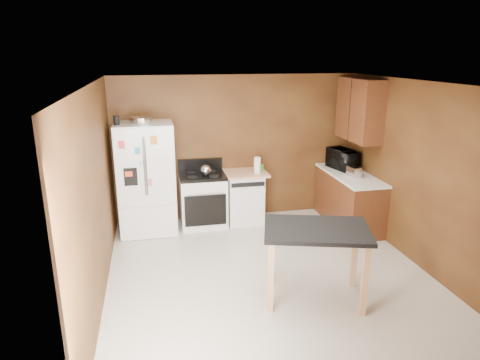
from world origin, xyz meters
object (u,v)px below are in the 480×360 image
object	(u,v)px
roasting_pan	(141,120)
toaster	(354,172)
dishwasher	(244,196)
paper_towel	(257,165)
kettle	(206,170)
microwave	(342,160)
gas_range	(203,199)
refrigerator	(147,178)
pen_cup	(117,120)
green_canister	(261,167)
island	(316,239)

from	to	relation	value
roasting_pan	toaster	xyz separation A→B (m)	(3.33, -0.62, -0.86)
dishwasher	paper_towel	bearing A→B (deg)	-23.53
kettle	paper_towel	distance (m)	0.88
toaster	microwave	bearing A→B (deg)	77.00
microwave	gas_range	size ratio (longest dim) A/B	0.52
refrigerator	microwave	bearing A→B (deg)	-1.26
roasting_pan	microwave	world-z (taller)	roasting_pan
pen_cup	microwave	distance (m)	3.82
pen_cup	microwave	bearing A→B (deg)	0.58
roasting_pan	refrigerator	distance (m)	0.95
paper_towel	refrigerator	world-z (taller)	refrigerator
toaster	refrigerator	bearing A→B (deg)	160.55
roasting_pan	paper_towel	size ratio (longest dim) A/B	1.36
roasting_pan	dishwasher	world-z (taller)	roasting_pan
green_canister	kettle	bearing A→B (deg)	-168.99
kettle	paper_towel	size ratio (longest dim) A/B	0.67
kettle	dishwasher	world-z (taller)	kettle
pen_cup	paper_towel	world-z (taller)	pen_cup
refrigerator	roasting_pan	bearing A→B (deg)	131.26
paper_towel	green_canister	size ratio (longest dim) A/B	2.66
green_canister	microwave	world-z (taller)	microwave
green_canister	island	size ratio (longest dim) A/B	0.07
microwave	gas_range	distance (m)	2.51
kettle	gas_range	xyz separation A→B (m)	(-0.05, 0.09, -0.53)
microwave	dishwasher	size ratio (longest dim) A/B	0.64
paper_towel	toaster	xyz separation A→B (m)	(1.47, -0.59, -0.04)
kettle	microwave	xyz separation A→B (m)	(2.39, -0.04, 0.07)
pen_cup	microwave	size ratio (longest dim) A/B	0.24
roasting_pan	gas_range	world-z (taller)	roasting_pan
microwave	pen_cup	bearing A→B (deg)	76.56
gas_range	kettle	bearing A→B (deg)	-62.36
paper_towel	kettle	bearing A→B (deg)	-178.28
toaster	gas_range	bearing A→B (deg)	155.47
pen_cup	microwave	xyz separation A→B (m)	(3.73, 0.04, -0.81)
kettle	island	distance (m)	2.65
paper_towel	toaster	bearing A→B (deg)	-21.77
microwave	kettle	bearing A→B (deg)	75.00
paper_towel	refrigerator	size ratio (longest dim) A/B	0.15
green_canister	island	bearing A→B (deg)	-90.43
microwave	roasting_pan	bearing A→B (deg)	74.35
island	green_canister	bearing A→B (deg)	89.57
microwave	dishwasher	distance (m)	1.83
gas_range	green_canister	bearing A→B (deg)	5.46
refrigerator	dishwasher	size ratio (longest dim) A/B	2.02
refrigerator	island	distance (m)	3.15
pen_cup	toaster	world-z (taller)	pen_cup
toaster	gas_range	world-z (taller)	gas_range
roasting_pan	gas_range	bearing A→B (deg)	2.32
microwave	dishwasher	xyz separation A→B (m)	(-1.72, 0.16, -0.60)
kettle	green_canister	bearing A→B (deg)	11.01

